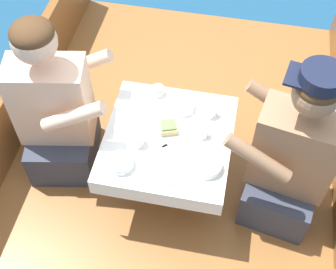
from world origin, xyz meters
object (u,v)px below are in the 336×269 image
Objects in this scene: person_port at (56,111)px; coffee_cup_center at (202,132)px; person_starboard at (291,160)px; tin_can at (158,91)px; coffee_cup_starboard at (138,140)px; coffee_cup_port at (211,112)px; sandwich at (168,127)px.

coffee_cup_center is at bearing -11.01° from person_port.
person_starboard is 15.58× the size of tin_can.
person_port is 10.56× the size of coffee_cup_starboard.
person_port is 10.68× the size of coffee_cup_port.
coffee_cup_starboard reaches higher than coffee_cup_port.
person_port is 15.36× the size of tin_can.
coffee_cup_center is at bearing 1.95° from sandwich.
person_port is 0.57m from tin_can.
person_port is at bearing 7.64° from person_starboard.
person_starboard is at bearing -21.94° from tin_can.
person_starboard is at bearing -25.09° from coffee_cup_port.
sandwich is (0.62, -0.02, 0.03)m from person_port.
tin_can is (-0.11, 0.24, -0.00)m from sandwich.
coffee_cup_port is at bearing 79.70° from coffee_cup_center.
coffee_cup_port is at bearing -14.27° from person_starboard.
tin_can is at bearing 113.54° from sandwich.
tin_can is (-0.74, 0.30, 0.03)m from person_starboard.
tin_can is at bearing 13.58° from person_port.
person_starboard is at bearing -4.89° from sandwich.
sandwich is 0.25m from coffee_cup_port.
person_port is at bearing 179.31° from coffee_cup_center.
person_port is at bearing -170.79° from coffee_cup_port.
person_starboard is 10.72× the size of coffee_cup_starboard.
coffee_cup_port is 1.01× the size of coffee_cup_center.
coffee_cup_port is (0.82, 0.13, 0.03)m from person_port.
coffee_cup_port is (0.20, 0.15, -0.01)m from sandwich.
sandwich reaches higher than coffee_cup_port.
person_starboard reaches higher than coffee_cup_starboard.
tin_can is at bearing -11.12° from person_starboard.
coffee_cup_center is (-0.03, -0.14, 0.00)m from coffee_cup_port.
coffee_cup_starboard is at bearing 14.96° from person_starboard.
sandwich reaches higher than coffee_cup_center.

